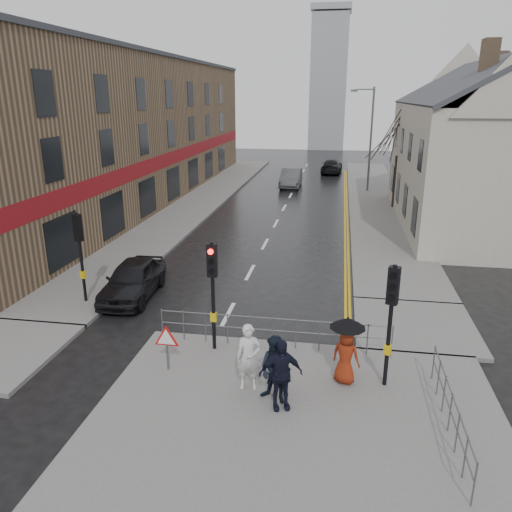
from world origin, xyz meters
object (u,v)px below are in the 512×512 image
(pedestrian_a, at_px, (249,357))
(car_mid, at_px, (291,178))
(pedestrian_b, at_px, (276,370))
(car_parked, at_px, (133,279))
(pedestrian_d, at_px, (281,374))
(pedestrian_with_umbrella, at_px, (346,346))

(pedestrian_a, distance_m, car_mid, 31.20)
(pedestrian_b, height_order, car_mid, pedestrian_b)
(pedestrian_b, bearing_deg, car_mid, 117.10)
(pedestrian_a, bearing_deg, pedestrian_b, -40.36)
(pedestrian_a, distance_m, car_parked, 8.05)
(car_mid, bearing_deg, pedestrian_d, -84.98)
(pedestrian_with_umbrella, bearing_deg, car_parked, 148.19)
(pedestrian_b, xyz_separation_m, car_parked, (-6.40, 6.23, -0.31))
(pedestrian_d, distance_m, car_mid, 32.01)
(pedestrian_d, height_order, car_parked, pedestrian_d)
(pedestrian_b, distance_m, pedestrian_d, 0.30)
(pedestrian_d, bearing_deg, pedestrian_with_umbrella, 24.44)
(pedestrian_a, relative_size, pedestrian_b, 1.01)
(pedestrian_with_umbrella, bearing_deg, pedestrian_a, -164.50)
(pedestrian_a, height_order, car_parked, pedestrian_a)
(pedestrian_b, height_order, pedestrian_with_umbrella, pedestrian_with_umbrella)
(pedestrian_a, relative_size, car_mid, 0.39)
(pedestrian_d, bearing_deg, pedestrian_a, 123.56)
(car_mid, bearing_deg, pedestrian_b, -85.22)
(car_mid, bearing_deg, pedestrian_a, -86.55)
(car_parked, bearing_deg, pedestrian_d, -47.70)
(pedestrian_a, bearing_deg, pedestrian_with_umbrella, 7.26)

